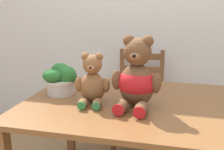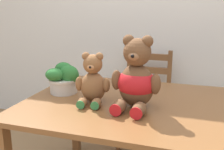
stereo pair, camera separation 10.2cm
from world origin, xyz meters
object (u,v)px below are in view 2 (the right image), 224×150
at_px(teddy_bear_right, 136,79).
at_px(potted_plant, 64,79).
at_px(teddy_bear_left, 93,81).
at_px(wooden_chair_behind, 146,98).

relative_size(teddy_bear_right, potted_plant, 1.93).
bearing_deg(potted_plant, teddy_bear_left, -23.66).
xyz_separation_m(teddy_bear_left, potted_plant, (-0.26, 0.11, -0.03)).
relative_size(teddy_bear_left, potted_plant, 1.42).
xyz_separation_m(teddy_bear_right, potted_plant, (-0.52, 0.11, -0.07)).
distance_m(teddy_bear_right, potted_plant, 0.54).
bearing_deg(teddy_bear_left, teddy_bear_right, 172.50).
distance_m(wooden_chair_behind, teddy_bear_left, 1.00).
height_order(teddy_bear_left, potted_plant, teddy_bear_left).
xyz_separation_m(teddy_bear_left, teddy_bear_right, (0.27, 0.00, 0.03)).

